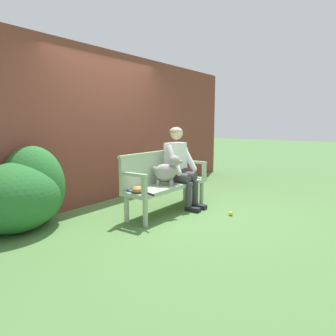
# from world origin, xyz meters

# --- Properties ---
(ground_plane) EXTENTS (40.00, 40.00, 0.00)m
(ground_plane) POSITION_xyz_m (0.00, 0.00, 0.00)
(ground_plane) COLOR #4C753D
(brick_garden_fence) EXTENTS (8.00, 0.30, 2.61)m
(brick_garden_fence) POSITION_xyz_m (0.00, 1.43, 1.31)
(brick_garden_fence) COLOR brown
(brick_garden_fence) RESTS_ON ground
(hedge_bush_mid_right) EXTENTS (0.83, 0.80, 1.08)m
(hedge_bush_mid_right) POSITION_xyz_m (-1.59, 1.09, 0.54)
(hedge_bush_mid_right) COLOR #286B2D
(hedge_bush_mid_right) RESTS_ON ground
(hedge_bush_far_right) EXTENTS (1.15, 0.96, 0.89)m
(hedge_bush_far_right) POSITION_xyz_m (-1.87, 1.02, 0.45)
(hedge_bush_far_right) COLOR #286B2D
(hedge_bush_far_right) RESTS_ON ground
(garden_bench) EXTENTS (1.68, 0.46, 0.44)m
(garden_bench) POSITION_xyz_m (0.00, 0.00, 0.38)
(garden_bench) COLOR #9EB793
(garden_bench) RESTS_ON ground
(bench_backrest) EXTENTS (1.72, 0.06, 0.50)m
(bench_backrest) POSITION_xyz_m (0.00, 0.20, 0.69)
(bench_backrest) COLOR #9EB793
(bench_backrest) RESTS_ON garden_bench
(bench_armrest_left_end) EXTENTS (0.06, 0.46, 0.28)m
(bench_armrest_left_end) POSITION_xyz_m (-0.80, -0.08, 0.63)
(bench_armrest_left_end) COLOR #9EB793
(bench_armrest_left_end) RESTS_ON garden_bench
(bench_armrest_right_end) EXTENTS (0.06, 0.46, 0.28)m
(bench_armrest_right_end) POSITION_xyz_m (0.80, -0.08, 0.63)
(bench_armrest_right_end) COLOR #9EB793
(bench_armrest_right_end) RESTS_ON garden_bench
(person_seated) EXTENTS (0.56, 0.63, 1.31)m
(person_seated) POSITION_xyz_m (0.30, -0.01, 0.71)
(person_seated) COLOR black
(person_seated) RESTS_ON ground
(dog_on_bench) EXTENTS (0.35, 0.45, 0.46)m
(dog_on_bench) POSITION_xyz_m (-0.09, -0.06, 0.66)
(dog_on_bench) COLOR gray
(dog_on_bench) RESTS_ON garden_bench
(tennis_racket) EXTENTS (0.37, 0.58, 0.03)m
(tennis_racket) POSITION_xyz_m (-0.64, 0.05, 0.44)
(tennis_racket) COLOR blue
(tennis_racket) RESTS_ON garden_bench
(baseball_glove) EXTENTS (0.27, 0.24, 0.09)m
(baseball_glove) POSITION_xyz_m (-0.72, -0.02, 0.48)
(baseball_glove) COLOR #9E6B2D
(baseball_glove) RESTS_ON garden_bench
(tennis_ball) EXTENTS (0.07, 0.07, 0.07)m
(tennis_ball) POSITION_xyz_m (0.35, -0.90, 0.03)
(tennis_ball) COLOR #CCDB33
(tennis_ball) RESTS_ON ground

